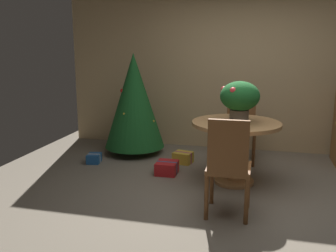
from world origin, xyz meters
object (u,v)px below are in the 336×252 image
at_px(round_dining_table, 236,138).
at_px(holiday_tree, 134,101).
at_px(wooden_chair_far, 240,125).
at_px(gift_box_gold, 183,158).
at_px(wooden_chair_near, 228,163).
at_px(gift_box_blue, 94,158).
at_px(gift_box_red, 167,168).
at_px(flower_vase, 240,98).

height_order(round_dining_table, holiday_tree, holiday_tree).
height_order(wooden_chair_far, gift_box_gold, wooden_chair_far).
bearing_deg(round_dining_table, wooden_chair_near, -90.00).
distance_m(gift_box_gold, gift_box_blue, 1.30).
bearing_deg(gift_box_gold, gift_box_blue, -166.64).
bearing_deg(gift_box_red, round_dining_table, -7.25).
xyz_separation_m(round_dining_table, gift_box_gold, (-0.78, 0.62, -0.50)).
relative_size(flower_vase, wooden_chair_near, 0.49).
height_order(flower_vase, gift_box_red, flower_vase).
height_order(wooden_chair_near, gift_box_red, wooden_chair_near).
relative_size(holiday_tree, gift_box_red, 5.31).
height_order(holiday_tree, gift_box_blue, holiday_tree).
height_order(round_dining_table, flower_vase, flower_vase).
bearing_deg(gift_box_blue, gift_box_gold, 13.36).
xyz_separation_m(holiday_tree, gift_box_blue, (-0.42, -0.61, -0.78)).
xyz_separation_m(wooden_chair_near, holiday_tree, (-1.62, 1.90, 0.28)).
bearing_deg(wooden_chair_far, flower_vase, -88.31).
bearing_deg(wooden_chair_far, gift_box_gold, -156.55).
distance_m(holiday_tree, gift_box_gold, 1.17).
height_order(flower_vase, wooden_chair_near, flower_vase).
bearing_deg(flower_vase, gift_box_gold, 141.38).
bearing_deg(flower_vase, holiday_tree, 149.92).
bearing_deg(holiday_tree, round_dining_table, -29.73).
distance_m(round_dining_table, wooden_chair_far, 0.96).
bearing_deg(gift_box_red, gift_box_blue, 169.88).
xyz_separation_m(round_dining_table, wooden_chair_far, (0.00, 0.96, -0.04)).
bearing_deg(gift_box_gold, flower_vase, -38.62).
bearing_deg(round_dining_table, holiday_tree, 150.27).
xyz_separation_m(round_dining_table, gift_box_blue, (-2.04, 0.32, -0.51)).
height_order(holiday_tree, gift_box_red, holiday_tree).
bearing_deg(gift_box_blue, flower_vase, -9.56).
bearing_deg(round_dining_table, gift_box_gold, 141.69).
bearing_deg(round_dining_table, wooden_chair_far, 90.00).
bearing_deg(gift_box_gold, wooden_chair_far, 23.45).
distance_m(flower_vase, gift_box_blue, 2.33).
relative_size(gift_box_gold, gift_box_red, 1.01).
height_order(round_dining_table, gift_box_blue, round_dining_table).
height_order(wooden_chair_far, gift_box_red, wooden_chair_far).
relative_size(gift_box_blue, gift_box_red, 0.85).
distance_m(round_dining_table, holiday_tree, 1.89).
bearing_deg(wooden_chair_near, holiday_tree, 130.47).
height_order(flower_vase, gift_box_gold, flower_vase).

